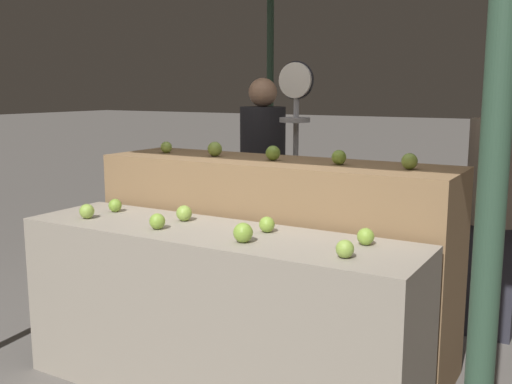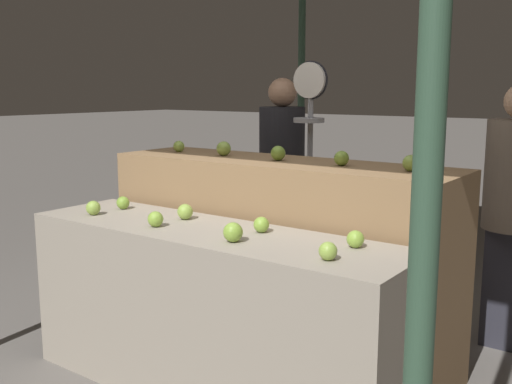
# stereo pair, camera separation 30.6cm
# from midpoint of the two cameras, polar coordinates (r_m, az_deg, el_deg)

# --- Properties ---
(display_counter_front) EXTENTS (2.04, 0.55, 0.85)m
(display_counter_front) POSITION_cam_midpoint_polar(r_m,az_deg,el_deg) (3.02, -6.99, -11.57)
(display_counter_front) COLOR gray
(display_counter_front) RESTS_ON ground_plane
(display_counter_back) EXTENTS (2.04, 0.55, 1.13)m
(display_counter_back) POSITION_cam_midpoint_polar(r_m,az_deg,el_deg) (3.44, -0.94, -6.33)
(display_counter_back) COLOR olive
(display_counter_back) RESTS_ON ground_plane
(apple_front_0) EXTENTS (0.08, 0.08, 0.08)m
(apple_front_0) POSITION_cam_midpoint_polar(r_m,az_deg,el_deg) (3.30, -18.41, -1.78)
(apple_front_0) COLOR #8EB247
(apple_front_0) RESTS_ON display_counter_front
(apple_front_1) EXTENTS (0.08, 0.08, 0.08)m
(apple_front_1) POSITION_cam_midpoint_polar(r_m,az_deg,el_deg) (2.96, -12.33, -2.78)
(apple_front_1) COLOR #84AD3D
(apple_front_1) RESTS_ON display_counter_front
(apple_front_2) EXTENTS (0.09, 0.09, 0.09)m
(apple_front_2) POSITION_cam_midpoint_polar(r_m,az_deg,el_deg) (2.65, -4.56, -3.92)
(apple_front_2) COLOR #84AD3D
(apple_front_2) RESTS_ON display_counter_front
(apple_front_3) EXTENTS (0.07, 0.07, 0.07)m
(apple_front_3) POSITION_cam_midpoint_polar(r_m,az_deg,el_deg) (2.42, 4.88, -5.47)
(apple_front_3) COLOR #8EB247
(apple_front_3) RESTS_ON display_counter_front
(apple_front_4) EXTENTS (0.07, 0.07, 0.07)m
(apple_front_4) POSITION_cam_midpoint_polar(r_m,az_deg,el_deg) (3.43, -15.79, -1.26)
(apple_front_4) COLOR #7AA338
(apple_front_4) RESTS_ON display_counter_front
(apple_front_5) EXTENTS (0.08, 0.08, 0.08)m
(apple_front_5) POSITION_cam_midpoint_polar(r_m,az_deg,el_deg) (3.12, -9.67, -2.03)
(apple_front_5) COLOR #8EB247
(apple_front_5) RESTS_ON display_counter_front
(apple_front_6) EXTENTS (0.08, 0.08, 0.08)m
(apple_front_6) POSITION_cam_midpoint_polar(r_m,az_deg,el_deg) (2.83, -2.06, -3.15)
(apple_front_6) COLOR #84AD3D
(apple_front_6) RESTS_ON display_counter_front
(apple_front_7) EXTENTS (0.08, 0.08, 0.08)m
(apple_front_7) POSITION_cam_midpoint_polar(r_m,az_deg,el_deg) (2.62, 7.13, -4.27)
(apple_front_7) COLOR #84AD3D
(apple_front_7) RESTS_ON display_counter_front
(apple_back_0) EXTENTS (0.07, 0.07, 0.07)m
(apple_back_0) POSITION_cam_midpoint_polar(r_m,az_deg,el_deg) (3.77, -10.86, 4.19)
(apple_back_0) COLOR #8EB247
(apple_back_0) RESTS_ON display_counter_back
(apple_back_1) EXTENTS (0.09, 0.09, 0.09)m
(apple_back_1) POSITION_cam_midpoint_polar(r_m,az_deg,el_deg) (3.55, -6.43, 4.08)
(apple_back_1) COLOR #8EB247
(apple_back_1) RESTS_ON display_counter_back
(apple_back_2) EXTENTS (0.08, 0.08, 0.08)m
(apple_back_2) POSITION_cam_midpoint_polar(r_m,az_deg,el_deg) (3.32, -0.98, 3.72)
(apple_back_2) COLOR #7AA338
(apple_back_2) RESTS_ON display_counter_back
(apple_back_3) EXTENTS (0.08, 0.08, 0.08)m
(apple_back_3) POSITION_cam_midpoint_polar(r_m,az_deg,el_deg) (3.14, 5.16, 3.29)
(apple_back_3) COLOR #84AD3D
(apple_back_3) RESTS_ON display_counter_back
(apple_back_4) EXTENTS (0.08, 0.08, 0.08)m
(apple_back_4) POSITION_cam_midpoint_polar(r_m,az_deg,el_deg) (3.01, 11.62, 2.87)
(apple_back_4) COLOR #8EB247
(apple_back_4) RESTS_ON display_counter_back
(produce_scale) EXTENTS (0.25, 0.20, 1.70)m
(produce_scale) POSITION_cam_midpoint_polar(r_m,az_deg,el_deg) (3.93, 1.53, 5.33)
(produce_scale) COLOR #99999E
(produce_scale) RESTS_ON ground_plane
(person_vendor_at_scale) EXTENTS (0.45, 0.45, 1.60)m
(person_vendor_at_scale) POSITION_cam_midpoint_polar(r_m,az_deg,el_deg) (4.47, -1.32, 2.13)
(person_vendor_at_scale) COLOR #2D2D38
(person_vendor_at_scale) RESTS_ON ground_plane
(person_customer_left) EXTENTS (0.36, 0.36, 1.55)m
(person_customer_left) POSITION_cam_midpoint_polar(r_m,az_deg,el_deg) (3.80, 19.93, -0.35)
(person_customer_left) COLOR #2D2D38
(person_customer_left) RESTS_ON ground_plane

